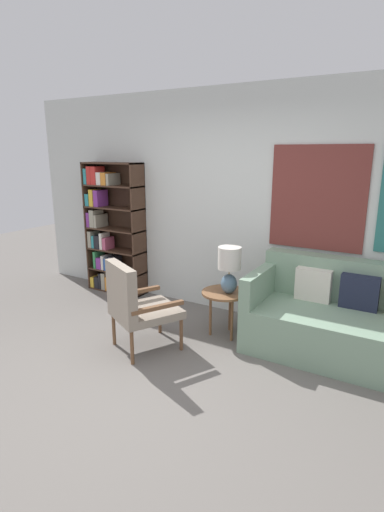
{
  "coord_description": "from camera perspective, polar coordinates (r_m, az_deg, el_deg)",
  "views": [
    {
      "loc": [
        1.96,
        -2.33,
        1.97
      ],
      "look_at": [
        -0.12,
        1.17,
        0.9
      ],
      "focal_mm": 28.0,
      "sensor_mm": 36.0,
      "label": 1
    }
  ],
  "objects": [
    {
      "name": "bookshelf",
      "position": [
        5.78,
        -11.75,
        3.54
      ],
      "size": [
        0.88,
        0.3,
        1.82
      ],
      "color": "#422B1E",
      "rests_on": "ground_plane"
    },
    {
      "name": "couch",
      "position": [
        4.24,
        22.13,
        -9.0
      ],
      "size": [
        2.0,
        0.91,
        0.91
      ],
      "color": "gray",
      "rests_on": "ground_plane"
    },
    {
      "name": "armchair",
      "position": [
        4.02,
        -8.15,
        -6.53
      ],
      "size": [
        0.78,
        0.8,
        0.93
      ],
      "color": "brown",
      "rests_on": "ground_plane"
    },
    {
      "name": "wall_back",
      "position": [
        4.79,
        7.16,
        7.27
      ],
      "size": [
        6.4,
        0.08,
        2.7
      ],
      "color": "silver",
      "rests_on": "ground_plane"
    },
    {
      "name": "side_table",
      "position": [
        4.34,
        4.66,
        -5.81
      ],
      "size": [
        0.5,
        0.5,
        0.51
      ],
      "color": "brown",
      "rests_on": "ground_plane"
    },
    {
      "name": "ground_plane",
      "position": [
        3.62,
        -8.22,
        -18.35
      ],
      "size": [
        14.0,
        14.0,
        0.0
      ],
      "primitive_type": "plane",
      "color": "#66605B"
    },
    {
      "name": "table_lamp",
      "position": [
        4.19,
        5.36,
        -1.44
      ],
      "size": [
        0.24,
        0.24,
        0.5
      ],
      "color": "slate",
      "rests_on": "side_table"
    }
  ]
}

